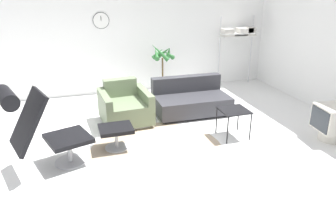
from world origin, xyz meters
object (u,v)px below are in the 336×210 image
Objects in this scene: side_table at (234,113)px; potted_plant at (163,72)px; shelf_unit at (240,33)px; ottoman at (116,132)px; lounge_chair at (37,122)px; armchair_red at (125,108)px; crt_television at (333,121)px; couch_low at (190,101)px.

potted_plant is at bearing 102.25° from side_table.
shelf_unit is (1.99, 0.28, 0.71)m from potted_plant.
side_table is at bearing -5.02° from ottoman.
potted_plant is (-0.51, 2.35, 0.12)m from side_table.
ottoman is at bearing 90.00° from lounge_chair.
armchair_red is (0.31, 0.96, 0.01)m from ottoman.
armchair_red reaches higher than ottoman.
ottoman is 0.87× the size of crt_television.
armchair_red is at bearing -131.24° from potted_plant.
armchair_red is 0.57× the size of shelf_unit.
side_table is (1.89, -0.17, 0.16)m from ottoman.
potted_plant is (2.43, 2.53, -0.16)m from lounge_chair.
shelf_unit is at bearing 8.14° from potted_plant.
side_table is 1.57m from crt_television.
crt_television is at bearing -90.35° from shelf_unit.
couch_low is at bearing 50.73° from crt_television.
side_table is 0.83× the size of crt_television.
crt_television is at bearing 146.90° from armchair_red.
lounge_chair is at bearing -176.46° from side_table.
armchair_red reaches higher than couch_low.
armchair_red is 1.65m from potted_plant.
couch_low is 2.50m from crt_television.
shelf_unit is (1.48, 2.64, 0.84)m from side_table.
side_table is (2.94, 0.18, -0.28)m from lounge_chair.
crt_television is (4.40, -0.39, -0.39)m from lounge_chair.
couch_low is at bearing -78.34° from potted_plant.
armchair_red is 3.55m from shelf_unit.
potted_plant reaches higher than armchair_red.
crt_television is at bearing 66.53° from lounge_chair.
ottoman is at bearing 174.98° from side_table.
couch_low reaches higher than ottoman.
potted_plant is at bearing 40.68° from crt_television.
shelf_unit is at bearing -157.63° from armchair_red.
lounge_chair is 1.29× the size of armchair_red.
lounge_chair is 0.86× the size of couch_low.
couch_low is 0.85× the size of shelf_unit.
lounge_chair is at bearing -161.62° from ottoman.
armchair_red is 1.95m from side_table.
ottoman is 2.60m from potted_plant.
ottoman is 1.01m from armchair_red.
shelf_unit reaches higher than crt_television.
potted_plant reaches higher than side_table.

